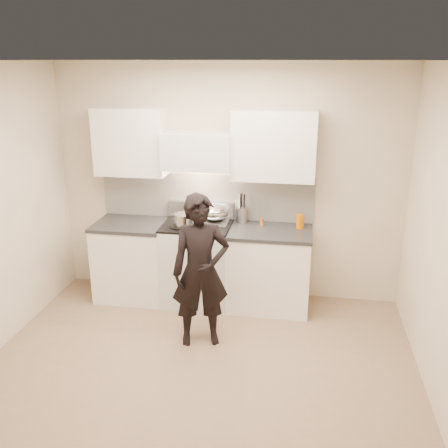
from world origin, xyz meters
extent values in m
plane|color=#836C52|center=(0.00, 0.00, 0.00)|extent=(4.00, 4.00, 0.00)
cube|color=beige|center=(0.00, 1.75, 1.35)|extent=(4.00, 0.04, 2.70)
cube|color=beige|center=(0.00, -1.75, 1.35)|extent=(4.00, 0.04, 2.70)
cube|color=white|center=(0.00, 0.00, 2.69)|extent=(4.00, 3.50, 0.02)
cube|color=silver|center=(-0.25, 1.74, 1.19)|extent=(2.50, 0.02, 0.53)
cube|color=#A8AAB4|center=(-0.30, 1.70, 1.03)|extent=(0.76, 0.08, 0.20)
cube|color=silver|center=(-0.30, 1.55, 1.75)|extent=(0.76, 0.40, 0.40)
cylinder|color=silver|center=(-0.30, 1.37, 1.57)|extent=(0.66, 0.02, 0.02)
cube|color=white|center=(0.53, 1.58, 1.83)|extent=(0.90, 0.33, 0.75)
cube|color=white|center=(-1.08, 1.58, 1.83)|extent=(0.80, 0.33, 0.75)
cube|color=#B8B499|center=(0.13, 1.73, 1.10)|extent=(0.08, 0.01, 0.12)
cube|color=silver|center=(-0.30, 1.43, 0.46)|extent=(0.76, 0.65, 0.92)
cube|color=black|center=(-0.30, 1.43, 0.93)|extent=(0.76, 0.65, 0.02)
cube|color=white|center=(-0.14, 1.54, 0.95)|extent=(0.36, 0.34, 0.01)
cylinder|color=silver|center=(-0.30, 1.13, 0.78)|extent=(0.62, 0.02, 0.02)
cylinder|color=black|center=(-0.48, 1.28, 0.95)|extent=(0.18, 0.18, 0.01)
cylinder|color=black|center=(-0.12, 1.28, 0.95)|extent=(0.18, 0.18, 0.01)
cylinder|color=black|center=(-0.48, 1.57, 0.95)|extent=(0.18, 0.18, 0.01)
cylinder|color=black|center=(-0.12, 1.57, 0.95)|extent=(0.18, 0.18, 0.01)
cube|color=white|center=(0.53, 1.43, 0.44)|extent=(0.90, 0.65, 0.88)
cube|color=black|center=(0.53, 1.43, 0.90)|extent=(0.92, 0.67, 0.04)
cube|color=white|center=(-1.08, 1.43, 0.44)|extent=(0.80, 0.65, 0.88)
cube|color=black|center=(-1.08, 1.43, 0.90)|extent=(0.82, 0.67, 0.04)
ellipsoid|color=silver|center=(-0.12, 1.57, 1.05)|extent=(0.33, 0.33, 0.18)
torus|color=silver|center=(-0.12, 1.57, 1.09)|extent=(0.34, 0.34, 0.01)
ellipsoid|color=beige|center=(-0.12, 1.57, 1.04)|extent=(0.19, 0.19, 0.08)
cylinder|color=white|center=(-0.17, 1.44, 1.15)|extent=(0.08, 0.24, 0.18)
cylinder|color=silver|center=(-0.41, 1.28, 1.03)|extent=(0.24, 0.24, 0.15)
cube|color=silver|center=(-0.54, 1.29, 1.09)|extent=(0.05, 0.03, 0.01)
cube|color=silver|center=(-0.28, 1.27, 1.09)|extent=(0.05, 0.03, 0.01)
cylinder|color=#A8AAB4|center=(0.18, 1.64, 1.01)|extent=(0.13, 0.13, 0.18)
cylinder|color=black|center=(0.21, 1.63, 1.10)|extent=(0.01, 0.01, 0.32)
cylinder|color=white|center=(0.21, 1.65, 1.10)|extent=(0.01, 0.01, 0.32)
cylinder|color=#A8AAB4|center=(0.19, 1.67, 1.10)|extent=(0.01, 0.01, 0.32)
cylinder|color=black|center=(0.17, 1.67, 1.10)|extent=(0.01, 0.01, 0.32)
cylinder|color=#A8AAB4|center=(0.16, 1.65, 1.10)|extent=(0.01, 0.01, 0.32)
cylinder|color=white|center=(0.16, 1.63, 1.10)|extent=(0.01, 0.01, 0.32)
cylinder|color=black|center=(0.17, 1.61, 1.10)|extent=(0.01, 0.01, 0.32)
cylinder|color=#A8AAB4|center=(0.20, 1.61, 1.10)|extent=(0.01, 0.01, 0.32)
cylinder|color=#D05A19|center=(0.42, 1.56, 0.95)|extent=(0.04, 0.04, 0.06)
cylinder|color=red|center=(0.42, 1.56, 1.00)|extent=(0.04, 0.04, 0.02)
cylinder|color=#BB5D02|center=(0.85, 1.55, 1.00)|extent=(0.09, 0.09, 0.16)
imported|color=black|center=(-0.07, 0.55, 0.77)|extent=(0.64, 0.51, 1.53)
camera|label=1|loc=(0.88, -3.78, 2.71)|focal=40.00mm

